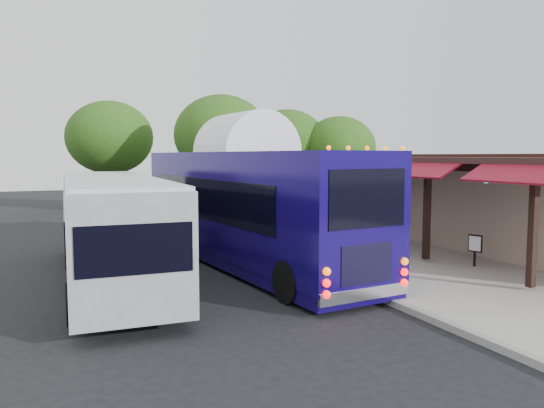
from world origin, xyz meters
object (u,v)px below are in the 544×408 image
sign_board (475,245)px  ped_d (244,200)px  ped_b (323,217)px  city_bus (111,224)px  ped_c (266,216)px  coach_bus (246,200)px  ped_a (382,254)px

sign_board → ped_d: bearing=79.5°
ped_b → sign_board: bearing=107.5°
city_bus → ped_b: (8.60, 3.27, -0.54)m
ped_c → city_bus: bearing=36.4°
sign_board → coach_bus: bearing=129.7°
city_bus → ped_c: (7.23, 5.90, -0.71)m
ped_a → city_bus: bearing=115.2°
city_bus → ped_a: city_bus is taller
city_bus → sign_board: 10.86m
ped_a → ped_d: bearing=50.1°
ped_c → sign_board: 9.57m
ped_a → ped_c: (0.87, 9.87, -0.06)m
ped_d → sign_board: size_ratio=1.99×
coach_bus → city_bus: coach_bus is taller
coach_bus → ped_c: 6.15m
coach_bus → sign_board: size_ratio=12.66×
ped_c → ped_d: (1.08, 5.62, 0.21)m
ped_d → coach_bus: bearing=57.9°
ped_c → sign_board: size_ratio=1.57×
coach_bus → ped_d: coach_bus is taller
ped_d → ped_c: bearing=67.2°
ped_a → coach_bus: bearing=81.3°
city_bus → ped_c: 9.35m
ped_d → ped_b: bearing=80.1°
coach_bus → sign_board: 7.25m
city_bus → ped_a: size_ratio=6.64×
ped_a → ped_b: size_ratio=0.89×
city_bus → coach_bus: bearing=10.1°
ped_b → ped_c: 2.97m
ped_d → ped_a: bearing=70.9°
ped_a → ped_b: (2.25, 7.24, 0.11)m
city_bus → ped_d: (8.31, 11.52, -0.50)m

